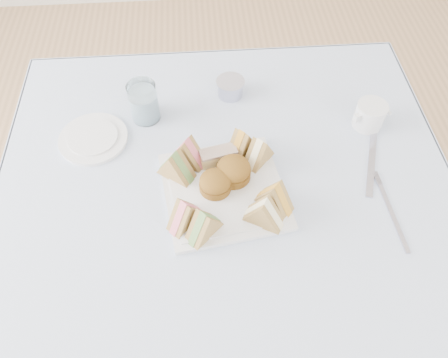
{
  "coord_description": "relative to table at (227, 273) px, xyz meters",
  "views": [
    {
      "loc": [
        -0.05,
        -0.51,
        1.53
      ],
      "look_at": [
        -0.01,
        0.02,
        0.8
      ],
      "focal_mm": 35.0,
      "sensor_mm": 36.0,
      "label": 1
    }
  ],
  "objects": [
    {
      "name": "creamer_jug",
      "position": [
        0.36,
        0.2,
        0.41
      ],
      "size": [
        0.1,
        0.1,
        0.06
      ],
      "primitive_type": "cylinder",
      "rotation": [
        0.0,
        0.0,
        0.42
      ],
      "color": "silver",
      "rests_on": "tablecloth"
    },
    {
      "name": "scone_left",
      "position": [
        -0.02,
        0.02,
        0.41
      ],
      "size": [
        0.08,
        0.08,
        0.05
      ],
      "primitive_type": "cylinder",
      "rotation": [
        0.0,
        0.0,
        0.27
      ],
      "color": "brown",
      "rests_on": "serving_plate"
    },
    {
      "name": "tablecloth",
      "position": [
        0.0,
        0.0,
        0.37
      ],
      "size": [
        1.02,
        1.02,
        0.01
      ],
      "primitive_type": "cube",
      "color": "#A6C0EA",
      "rests_on": "table"
    },
    {
      "name": "sandwich_br_a",
      "position": [
        0.08,
        0.1,
        0.42
      ],
      "size": [
        0.08,
        0.08,
        0.07
      ],
      "primitive_type": null,
      "rotation": [
        0.0,
        0.0,
        -2.29
      ],
      "color": "olive",
      "rests_on": "serving_plate"
    },
    {
      "name": "pastry_slice",
      "position": [
        -0.01,
        0.1,
        0.41
      ],
      "size": [
        0.09,
        0.05,
        0.04
      ],
      "primitive_type": "cube",
      "rotation": [
        0.0,
        0.0,
        0.23
      ],
      "color": "#DCC27E",
      "rests_on": "serving_plate"
    },
    {
      "name": "sandwich_fr_a",
      "position": [
        0.09,
        -0.02,
        0.42
      ],
      "size": [
        0.09,
        0.08,
        0.07
      ],
      "primitive_type": null,
      "rotation": [
        0.0,
        0.0,
        -0.74
      ],
      "color": "olive",
      "rests_on": "serving_plate"
    },
    {
      "name": "sandwich_fl_a",
      "position": [
        -0.09,
        -0.05,
        0.42
      ],
      "size": [
        0.08,
        0.08,
        0.07
      ],
      "primitive_type": null,
      "rotation": [
        0.0,
        0.0,
        0.76
      ],
      "color": "olive",
      "rests_on": "serving_plate"
    },
    {
      "name": "sandwich_fl_b",
      "position": [
        -0.05,
        -0.08,
        0.42
      ],
      "size": [
        0.08,
        0.08,
        0.07
      ],
      "primitive_type": null,
      "rotation": [
        0.0,
        0.0,
        0.76
      ],
      "color": "olive",
      "rests_on": "serving_plate"
    },
    {
      "name": "water_glass",
      "position": [
        -0.18,
        0.26,
        0.43
      ],
      "size": [
        0.09,
        0.09,
        0.1
      ],
      "primitive_type": "cylinder",
      "rotation": [
        0.0,
        0.0,
        0.3
      ],
      "color": "white",
      "rests_on": "tablecloth"
    },
    {
      "name": "side_plate",
      "position": [
        -0.31,
        0.2,
        0.38
      ],
      "size": [
        0.16,
        0.16,
        0.01
      ],
      "primitive_type": "cylinder",
      "rotation": [
        0.0,
        0.0,
        -0.0
      ],
      "color": "silver",
      "rests_on": "tablecloth"
    },
    {
      "name": "tea_strainer",
      "position": [
        0.03,
        0.33,
        0.4
      ],
      "size": [
        0.09,
        0.09,
        0.04
      ],
      "primitive_type": "cylinder",
      "rotation": [
        0.0,
        0.0,
        -0.21
      ],
      "color": "#AEABC1",
      "rests_on": "tablecloth"
    },
    {
      "name": "floor",
      "position": [
        0.0,
        0.0,
        -0.37
      ],
      "size": [
        4.0,
        4.0,
        0.0
      ],
      "primitive_type": "plane",
      "color": "#9E7751",
      "rests_on": "ground"
    },
    {
      "name": "knife",
      "position": [
        0.34,
        0.08,
        0.38
      ],
      "size": [
        0.08,
        0.19,
        0.0
      ],
      "primitive_type": "cube",
      "rotation": [
        0.0,
        0.0,
        -0.33
      ],
      "color": "#AEABC1",
      "rests_on": "tablecloth"
    },
    {
      "name": "serving_plate",
      "position": [
        -0.01,
        0.02,
        0.38
      ],
      "size": [
        0.29,
        0.29,
        0.01
      ],
      "primitive_type": "cube",
      "rotation": [
        0.0,
        0.0,
        0.15
      ],
      "color": "silver",
      "rests_on": "tablecloth"
    },
    {
      "name": "sandwich_br_b",
      "position": [
        0.04,
        0.12,
        0.42
      ],
      "size": [
        0.08,
        0.08,
        0.07
      ],
      "primitive_type": null,
      "rotation": [
        0.0,
        0.0,
        -2.33
      ],
      "color": "olive",
      "rests_on": "serving_plate"
    },
    {
      "name": "fork",
      "position": [
        0.34,
        -0.07,
        0.38
      ],
      "size": [
        0.02,
        0.17,
        0.0
      ],
      "primitive_type": "cube",
      "rotation": [
        0.0,
        0.0,
        0.05
      ],
      "color": "#AEABC1",
      "rests_on": "tablecloth"
    },
    {
      "name": "sandwich_bl_b",
      "position": [
        -0.08,
        0.11,
        0.43
      ],
      "size": [
        0.09,
        0.08,
        0.07
      ],
      "primitive_type": null,
      "rotation": [
        0.0,
        0.0,
        2.55
      ],
      "color": "olive",
      "rests_on": "serving_plate"
    },
    {
      "name": "sandwich_fr_b",
      "position": [
        0.07,
        -0.06,
        0.42
      ],
      "size": [
        0.09,
        0.07,
        0.07
      ],
      "primitive_type": null,
      "rotation": [
        0.0,
        0.0,
        -0.49
      ],
      "color": "olive",
      "rests_on": "serving_plate"
    },
    {
      "name": "table",
      "position": [
        0.0,
        0.0,
        0.0
      ],
      "size": [
        0.9,
        0.9,
        0.74
      ],
      "primitive_type": "cube",
      "color": "brown",
      "rests_on": "floor"
    },
    {
      "name": "scone_right",
      "position": [
        0.02,
        0.05,
        0.41
      ],
      "size": [
        0.1,
        0.1,
        0.05
      ],
      "primitive_type": "cylinder",
      "rotation": [
        0.0,
        0.0,
        0.38
      ],
      "color": "brown",
      "rests_on": "serving_plate"
    },
    {
      "name": "sandwich_bl_a",
      "position": [
        -0.11,
        0.07,
        0.43
      ],
      "size": [
        0.09,
        0.08,
        0.08
      ],
      "primitive_type": null,
      "rotation": [
        0.0,
        0.0,
        2.5
      ],
      "color": "olive",
      "rests_on": "serving_plate"
    }
  ]
}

